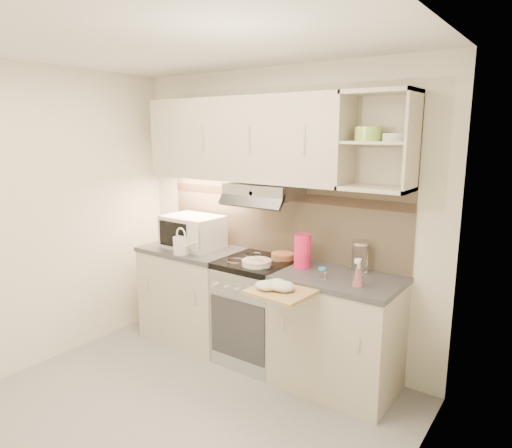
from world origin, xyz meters
name	(u,v)px	position (x,y,z in m)	size (l,w,h in m)	color
ground	(166,422)	(0.00, 0.00, 0.00)	(3.00, 3.00, 0.00)	#979699
room_shell	(196,182)	(0.00, 0.37, 1.63)	(3.04, 2.84, 2.52)	silver
base_cabinet_left	(194,295)	(-0.75, 1.10, 0.43)	(0.90, 0.60, 0.86)	beige
worktop_left	(192,250)	(-0.75, 1.10, 0.88)	(0.92, 0.62, 0.04)	#47474C
base_cabinet_right	(337,335)	(0.75, 1.10, 0.43)	(0.90, 0.60, 0.86)	beige
worktop_right	(339,279)	(0.75, 1.10, 0.88)	(0.92, 0.62, 0.04)	#47474C
electric_range	(258,310)	(0.00, 1.10, 0.45)	(0.60, 0.60, 0.90)	#B7B7BC
microwave	(192,232)	(-0.76, 1.12, 1.05)	(0.53, 0.41, 0.30)	silver
watering_can	(182,245)	(-0.66, 0.88, 0.99)	(0.28, 0.14, 0.24)	silver
plate_stack	(257,263)	(0.08, 0.98, 0.92)	(0.24, 0.24, 0.05)	silver
bread_loaf	(283,256)	(0.15, 1.26, 0.92)	(0.20, 0.20, 0.05)	#B5853E
pink_pitcher	(302,251)	(0.40, 1.14, 1.04)	(0.14, 0.14, 0.27)	#E71D54
glass_jar	(360,257)	(0.83, 1.29, 1.02)	(0.13, 0.13, 0.24)	white
spice_jar	(322,273)	(0.67, 0.98, 0.94)	(0.06, 0.06, 0.08)	white
spray_bottle	(358,275)	(0.95, 0.97, 0.98)	(0.08, 0.08, 0.22)	pink
cutting_board	(281,292)	(0.53, 0.63, 0.87)	(0.42, 0.38, 0.02)	tan
dish_towel	(277,284)	(0.49, 0.64, 0.92)	(0.25, 0.21, 0.07)	silver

